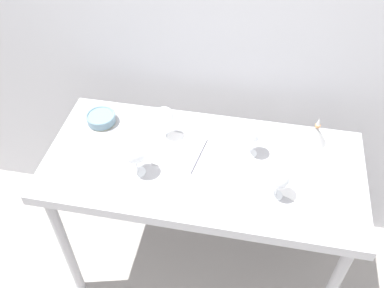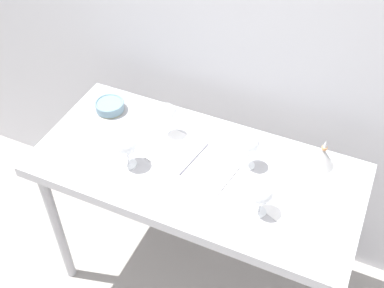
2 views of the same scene
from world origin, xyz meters
TOP-DOWN VIEW (x-y plane):
  - ground_plane at (0.00, 0.00)m, footprint 6.00×6.00m
  - back_wall at (0.00, 0.49)m, footprint 3.80×0.04m
  - steel_counter at (0.00, -0.01)m, footprint 1.40×0.65m
  - wine_glass_far_left at (-0.20, 0.12)m, footprint 0.09×0.09m
  - wine_glass_near_left at (-0.27, -0.11)m, footprint 0.10×0.10m
  - wine_glass_near_right at (0.32, -0.13)m, footprint 0.09×0.09m
  - wine_glass_far_right at (0.20, 0.09)m, footprint 0.08×0.08m
  - open_notebook at (-0.02, 0.02)m, footprint 0.40×0.28m
  - tasting_sheet_upper at (0.41, -0.01)m, footprint 0.27×0.31m
  - tasting_bowl at (-0.52, 0.16)m, footprint 0.14×0.14m
  - decanter_funnel at (0.48, 0.22)m, footprint 0.12×0.12m

SIDE VIEW (x-z plane):
  - ground_plane at x=0.00m, z-range 0.00..0.00m
  - steel_counter at x=0.00m, z-range 0.34..1.24m
  - tasting_sheet_upper at x=0.41m, z-range 0.90..0.90m
  - open_notebook at x=-0.02m, z-range 0.90..0.91m
  - tasting_bowl at x=-0.52m, z-range 0.90..0.95m
  - decanter_funnel at x=0.48m, z-range 0.87..1.02m
  - wine_glass_near_right at x=0.32m, z-range 0.93..1.09m
  - wine_glass_near_left at x=-0.27m, z-range 0.93..1.11m
  - wine_glass_far_left at x=-0.20m, z-range 0.94..1.11m
  - wine_glass_far_right at x=0.20m, z-range 0.94..1.11m
  - back_wall at x=0.00m, z-range 0.00..2.60m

